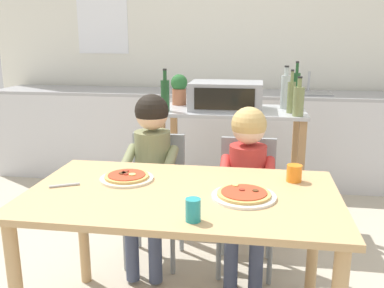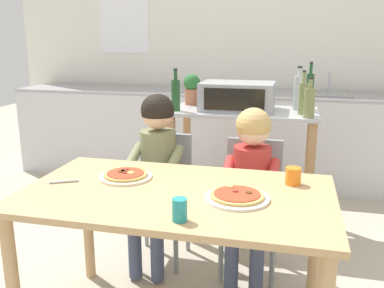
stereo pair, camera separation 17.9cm
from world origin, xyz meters
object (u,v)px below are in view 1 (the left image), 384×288
dining_table (182,212)px  drinking_cup_orange (294,173)px  kitchen_island_cart (232,149)px  serving_spoon (64,185)px  bottle_slim_sauce (165,94)px  pizza_plate_white (244,195)px  drinking_cup_teal (193,210)px  potted_herb_plant (179,88)px  child_in_red_shirt (247,170)px  bottle_squat_spirits (285,91)px  pizza_plate_cream (127,177)px  bottle_dark_olive_oil (299,101)px  child_in_olive_shirt (151,160)px  bottle_brown_beer (296,89)px  bottle_clear_vinegar (291,96)px  dining_chair_right (247,195)px  toaster_oven (226,96)px  dining_chair_left (156,188)px

dining_table → drinking_cup_orange: drinking_cup_orange is taller
kitchen_island_cart → serving_spoon: bearing=-118.6°
kitchen_island_cart → bottle_slim_sauce: size_ratio=3.51×
pizza_plate_white → drinking_cup_teal: 0.33m
potted_herb_plant → child_in_red_shirt: (0.56, -0.87, -0.36)m
bottle_squat_spirits → drinking_cup_teal: bottle_squat_spirits is taller
pizza_plate_cream → bottle_dark_olive_oil: bearing=46.9°
dining_table → drinking_cup_orange: bearing=23.5°
pizza_plate_white → drinking_cup_orange: bearing=47.5°
potted_herb_plant → child_in_olive_shirt: bearing=-91.4°
child_in_olive_shirt → serving_spoon: 0.67m
bottle_dark_olive_oil → child_in_olive_shirt: (-0.90, -0.49, -0.31)m
pizza_plate_cream → bottle_brown_beer: bearing=55.1°
drinking_cup_orange → drinking_cup_teal: size_ratio=0.92×
child_in_red_shirt → bottle_clear_vinegar: bearing=66.5°
bottle_brown_beer → dining_chair_right: bearing=-113.7°
toaster_oven → drinking_cup_teal: 1.60m
toaster_oven → dining_chair_left: toaster_oven is taller
pizza_plate_white → bottle_dark_olive_oil: bearing=74.2°
potted_herb_plant → dining_table: potted_herb_plant is taller
dining_chair_right → drinking_cup_orange: size_ratio=9.74×
child_in_olive_shirt → drinking_cup_teal: (0.40, -0.90, 0.08)m
bottle_brown_beer → dining_chair_right: (-0.32, -0.73, -0.57)m
bottle_brown_beer → dining_table: bearing=-113.1°
kitchen_island_cart → bottle_squat_spirits: bottle_squat_spirits is taller
bottle_dark_olive_oil → pizza_plate_cream: 1.34m
bottle_slim_sauce → drinking_cup_teal: (0.42, -1.44, -0.24)m
dining_chair_right → drinking_cup_orange: drinking_cup_orange is taller
kitchen_island_cart → pizza_plate_white: bearing=-84.1°
bottle_squat_spirits → bottle_slim_sauce: bottle_squat_spirits is taller
dining_chair_right → drinking_cup_orange: (0.23, -0.46, 0.30)m
toaster_oven → bottle_dark_olive_oil: bottle_dark_olive_oil is taller
drinking_cup_orange → serving_spoon: bearing=-167.3°
dining_chair_right → kitchen_island_cart: bearing=102.7°
potted_herb_plant → child_in_olive_shirt: 0.91m
dining_chair_right → toaster_oven: bearing=107.1°
dining_table → drinking_cup_teal: (0.10, -0.30, 0.14)m
dining_table → potted_herb_plant: bearing=101.0°
drinking_cup_orange → bottle_brown_beer: bearing=85.8°
pizza_plate_cream → pizza_plate_white: size_ratio=0.93×
toaster_oven → bottle_dark_olive_oil: bearing=-22.0°
bottle_dark_olive_oil → potted_herb_plant: bottle_dark_olive_oil is taller
dining_table → toaster_oven: bearing=85.6°
bottle_clear_vinegar → pizza_plate_white: (-0.27, -1.23, -0.27)m
child_in_red_shirt → drinking_cup_teal: child_in_red_shirt is taller
potted_herb_plant → drinking_cup_orange: 1.48m
bottle_slim_sauce → drinking_cup_orange: 1.27m
bottle_slim_sauce → bottle_brown_beer: bearing=16.8°
bottle_brown_beer → bottle_slim_sauce: bearing=-163.2°
kitchen_island_cart → child_in_olive_shirt: 0.83m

